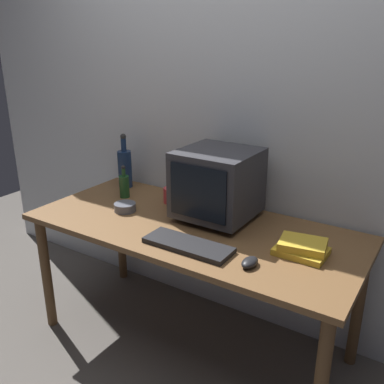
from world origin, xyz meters
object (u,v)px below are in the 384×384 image
(computer_mouse, at_px, (250,262))
(bottle_tall, at_px, (125,167))
(book_stack, at_px, (302,248))
(mug, at_px, (171,195))
(keyboard, at_px, (188,245))
(bottle_short, at_px, (124,185))
(cd_spindle, at_px, (125,207))
(crt_monitor, at_px, (217,184))

(computer_mouse, distance_m, bottle_tall, 1.22)
(book_stack, bearing_deg, mug, 167.04)
(keyboard, bearing_deg, computer_mouse, -0.26)
(computer_mouse, relative_size, bottle_short, 0.51)
(cd_spindle, bearing_deg, crt_monitor, 21.59)
(crt_monitor, relative_size, bottle_tall, 1.13)
(keyboard, height_order, book_stack, book_stack)
(crt_monitor, height_order, mug, crt_monitor)
(bottle_tall, xyz_separation_m, cd_spindle, (0.27, -0.31, -0.11))
(book_stack, xyz_separation_m, cd_spindle, (-0.99, -0.04, -0.01))
(keyboard, height_order, mug, mug)
(crt_monitor, relative_size, book_stack, 1.73)
(book_stack, bearing_deg, cd_spindle, -177.46)
(bottle_tall, height_order, book_stack, bottle_tall)
(crt_monitor, height_order, computer_mouse, crt_monitor)
(bottle_tall, bearing_deg, computer_mouse, -23.83)
(crt_monitor, xyz_separation_m, bottle_short, (-0.62, -0.02, -0.12))
(computer_mouse, xyz_separation_m, book_stack, (0.15, 0.22, 0.01))
(bottle_tall, height_order, mug, bottle_tall)
(crt_monitor, bearing_deg, mug, 171.40)
(crt_monitor, relative_size, computer_mouse, 3.90)
(bottle_short, bearing_deg, computer_mouse, -19.09)
(keyboard, bearing_deg, crt_monitor, 98.50)
(keyboard, distance_m, cd_spindle, 0.56)
(cd_spindle, bearing_deg, computer_mouse, -11.84)
(crt_monitor, distance_m, bottle_tall, 0.76)
(crt_monitor, xyz_separation_m, computer_mouse, (0.36, -0.36, -0.17))
(book_stack, bearing_deg, keyboard, -154.42)
(mug, bearing_deg, computer_mouse, -30.65)
(book_stack, bearing_deg, computer_mouse, -123.89)
(crt_monitor, bearing_deg, bottle_tall, 170.44)
(crt_monitor, bearing_deg, computer_mouse, -44.96)
(keyboard, height_order, bottle_short, bottle_short)
(cd_spindle, bearing_deg, mug, 59.62)
(book_stack, xyz_separation_m, mug, (-0.85, 0.20, 0.02))
(crt_monitor, bearing_deg, bottle_short, -177.92)
(keyboard, relative_size, bottle_short, 2.12)
(crt_monitor, distance_m, bottle_short, 0.63)
(bottle_tall, xyz_separation_m, bottle_short, (0.12, -0.15, -0.06))
(crt_monitor, relative_size, cd_spindle, 3.25)
(mug, bearing_deg, crt_monitor, -8.60)
(crt_monitor, bearing_deg, cd_spindle, -158.41)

